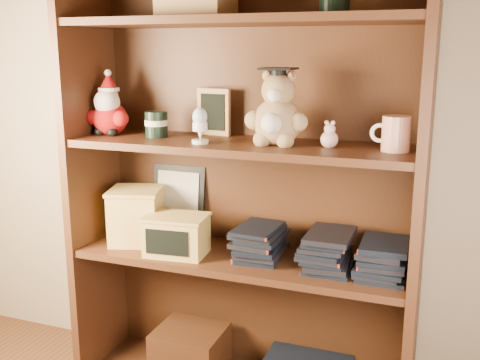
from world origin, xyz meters
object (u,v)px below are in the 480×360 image
at_px(grad_teddy_bear, 277,115).
at_px(treats_box, 136,215).
at_px(bookcase, 244,188).
at_px(teacher_mug, 395,134).

xyz_separation_m(grad_teddy_bear, treats_box, (-0.54, 0.01, -0.39)).
xyz_separation_m(bookcase, treats_box, (-0.41, -0.05, -0.13)).
xyz_separation_m(grad_teddy_bear, teacher_mug, (0.37, 0.01, -0.04)).
relative_size(grad_teddy_bear, treats_box, 1.09).
distance_m(bookcase, treats_box, 0.43).
xyz_separation_m(bookcase, grad_teddy_bear, (0.13, -0.06, 0.27)).
relative_size(bookcase, teacher_mug, 13.31).
xyz_separation_m(bookcase, teacher_mug, (0.50, -0.05, 0.22)).
height_order(teacher_mug, treats_box, teacher_mug).
height_order(bookcase, grad_teddy_bear, bookcase).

